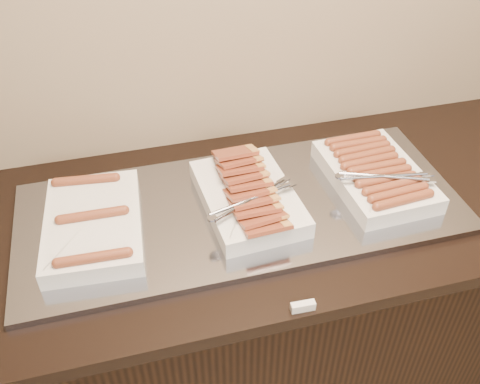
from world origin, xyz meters
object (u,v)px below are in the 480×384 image
object	(u,v)px
counter	(247,311)
dish_center	(248,196)
warming_tray	(241,209)
dish_right	(376,174)
dish_left	(93,224)

from	to	relation	value
counter	dish_center	world-z (taller)	dish_center
counter	warming_tray	world-z (taller)	warming_tray
warming_tray	dish_right	size ratio (longest dim) A/B	3.27
dish_center	dish_right	size ratio (longest dim) A/B	1.02
warming_tray	dish_left	xyz separation A→B (m)	(-0.39, 0.00, 0.04)
dish_left	dish_center	size ratio (longest dim) A/B	1.00
counter	warming_tray	size ratio (longest dim) A/B	1.72
warming_tray	dish_center	distance (m)	0.05
dish_left	dish_right	size ratio (longest dim) A/B	1.02
warming_tray	dish_left	size ratio (longest dim) A/B	3.19
counter	dish_right	xyz separation A→B (m)	(0.37, -0.00, 0.50)
dish_center	dish_right	bearing A→B (deg)	-3.62
dish_left	dish_center	bearing A→B (deg)	3.42
counter	dish_right	size ratio (longest dim) A/B	5.61
dish_right	counter	bearing A→B (deg)	177.26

